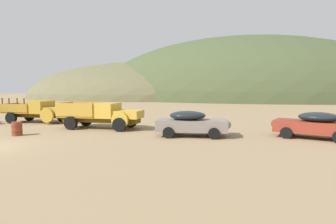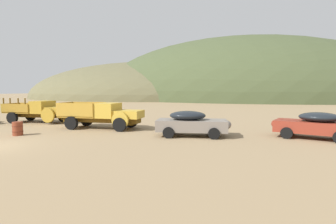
{
  "view_description": "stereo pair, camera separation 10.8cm",
  "coord_description": "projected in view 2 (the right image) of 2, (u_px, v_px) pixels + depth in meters",
  "views": [
    {
      "loc": [
        13.05,
        -9.23,
        2.89
      ],
      "look_at": [
        7.81,
        5.65,
        1.56
      ],
      "focal_mm": 28.67,
      "sensor_mm": 36.0,
      "label": 1
    },
    {
      "loc": [
        13.16,
        -9.19,
        2.89
      ],
      "look_at": [
        7.81,
        5.65,
        1.56
      ],
      "focal_mm": 28.67,
      "sensor_mm": 36.0,
      "label": 2
    }
  ],
  "objects": [
    {
      "name": "car_rust_red",
      "position": [
        312.0,
        125.0,
        15.8
      ],
      "size": [
        4.77,
        2.83,
        1.57
      ],
      "rotation": [
        0.0,
        0.0,
        2.91
      ],
      "color": "maroon",
      "rests_on": "ground"
    },
    {
      "name": "truck_mustard",
      "position": [
        42.0,
        111.0,
        23.34
      ],
      "size": [
        5.82,
        2.91,
        2.16
      ],
      "rotation": [
        0.0,
        0.0,
        0.12
      ],
      "color": "#593D12",
      "rests_on": "ground"
    },
    {
      "name": "truck_faded_yellow",
      "position": [
        106.0,
        115.0,
        19.65
      ],
      "size": [
        6.32,
        2.78,
        1.91
      ],
      "rotation": [
        0.0,
        0.0,
        0.1
      ],
      "color": "brown",
      "rests_on": "ground"
    },
    {
      "name": "bush_front_right",
      "position": [
        303.0,
        129.0,
        18.69
      ],
      "size": [
        0.76,
        0.66,
        0.55
      ],
      "color": "#3D702D",
      "rests_on": "ground"
    },
    {
      "name": "car_primer_gray",
      "position": [
        194.0,
        123.0,
        16.53
      ],
      "size": [
        4.8,
        2.74,
        1.57
      ],
      "rotation": [
        0.0,
        0.0,
        0.21
      ],
      "color": "slate",
      "rests_on": "ground"
    },
    {
      "name": "oil_drum_by_truck",
      "position": [
        18.0,
        129.0,
        16.84
      ],
      "size": [
        0.65,
        0.65,
        0.86
      ],
      "color": "brown",
      "rests_on": "ground"
    },
    {
      "name": "hill_center",
      "position": [
        148.0,
        97.0,
        98.07
      ],
      "size": [
        83.54,
        74.32,
        24.68
      ],
      "primitive_type": "ellipsoid",
      "color": "brown",
      "rests_on": "ground"
    },
    {
      "name": "bush_between_trucks",
      "position": [
        98.0,
        118.0,
        24.69
      ],
      "size": [
        1.47,
        1.23,
        1.15
      ],
      "color": "#3D702D",
      "rests_on": "ground"
    },
    {
      "name": "hill_far_right",
      "position": [
        239.0,
        99.0,
        80.99
      ],
      "size": [
        90.94,
        57.68,
        36.35
      ],
      "primitive_type": "ellipsoid",
      "color": "#424C2D",
      "rests_on": "ground"
    }
  ]
}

